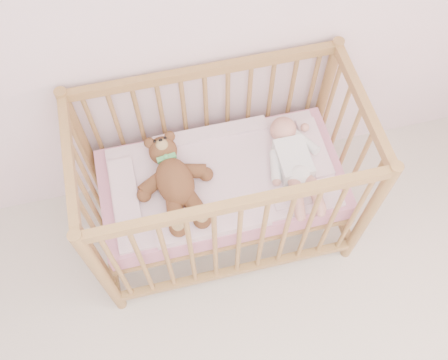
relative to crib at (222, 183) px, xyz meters
name	(u,v)px	position (x,y,z in m)	size (l,w,h in m)	color
wall_back	(159,2)	(-0.16, 0.40, 0.85)	(4.00, 0.02, 2.70)	silver
crib	(222,183)	(0.00, 0.00, 0.00)	(1.36, 0.76, 1.00)	#9D7442
mattress	(222,184)	(0.00, 0.00, -0.01)	(1.22, 0.62, 0.13)	#CE809B
blanket	(222,177)	(0.00, 0.00, 0.06)	(1.10, 0.58, 0.06)	pink
baby	(293,159)	(0.36, -0.02, 0.14)	(0.29, 0.60, 0.14)	white
teddy_bear	(175,182)	(-0.23, -0.02, 0.15)	(0.40, 0.57, 0.16)	brown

